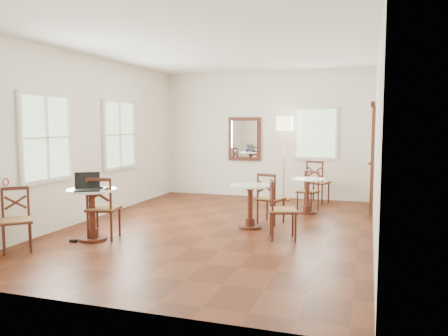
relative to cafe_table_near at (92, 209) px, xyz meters
name	(u,v)px	position (x,y,z in m)	size (l,w,h in m)	color
ground	(219,228)	(1.57, 1.34, -0.49)	(7.00, 7.00, 0.00)	#52200E
room_shell	(220,117)	(1.51, 1.61, 1.40)	(5.02, 7.02, 3.01)	white
cafe_table_near	(92,209)	(0.00, 0.00, 0.00)	(0.74, 0.74, 0.79)	#441C11
cafe_table_mid	(250,201)	(2.08, 1.53, -0.03)	(0.70, 0.70, 0.74)	#441C11
cafe_table_back	(307,192)	(2.83, 3.11, -0.06)	(0.66, 0.66, 0.70)	#441C11
chair_near_a	(103,208)	(0.12, 0.11, -0.01)	(0.52, 0.52, 0.97)	#441C11
chair_near_b	(16,220)	(-0.67, -0.82, -0.05)	(0.58, 0.58, 0.88)	#441C11
chair_mid_a	(270,198)	(2.32, 1.98, -0.04)	(0.52, 0.52, 0.90)	#441C11
chair_mid_b	(281,210)	(2.72, 0.95, -0.03)	(0.52, 0.52, 0.92)	#441C11
chair_back_a	(317,182)	(2.89, 4.29, 0.00)	(0.56, 0.56, 0.97)	#441C11
chair_back_b	(309,191)	(2.82, 3.40, -0.08)	(0.48, 0.48, 0.81)	#441C11
floor_lamp	(284,129)	(2.10, 4.49, 1.16)	(0.38, 0.38, 1.94)	#BF8C3F
laptop	(87,186)	(0.02, -0.14, 0.36)	(0.47, 0.45, 0.26)	black
mouse	(100,187)	(0.12, 0.06, 0.32)	(0.11, 0.07, 0.04)	black
navy_mug	(88,185)	(-0.11, 0.08, 0.35)	(0.13, 0.09, 0.10)	#101036
water_glass	(97,186)	(0.11, -0.02, 0.36)	(0.07, 0.07, 0.11)	white
power_adapter	(74,241)	(-0.20, -0.20, -0.47)	(0.11, 0.06, 0.04)	black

